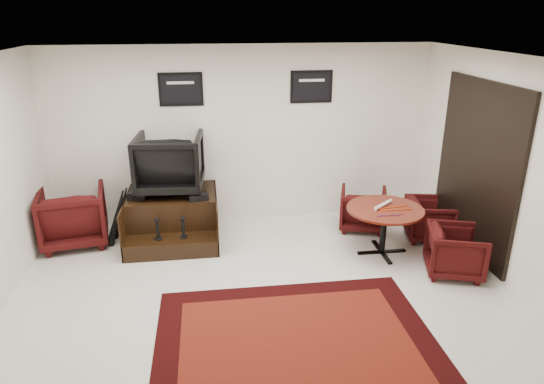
{
  "coord_description": "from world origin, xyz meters",
  "views": [
    {
      "loc": [
        -0.53,
        -4.98,
        3.25
      ],
      "look_at": [
        0.27,
        0.9,
        1.03
      ],
      "focal_mm": 32.0,
      "sensor_mm": 36.0,
      "label": 1
    }
  ],
  "objects_px": {
    "meeting_table": "(385,214)",
    "table_chair_window": "(430,217)",
    "table_chair_back": "(363,207)",
    "shine_podium": "(173,217)",
    "shine_chair": "(170,160)",
    "armchair_side": "(73,214)",
    "table_chair_corner": "(456,249)"
  },
  "relations": [
    {
      "from": "shine_podium",
      "to": "table_chair_window",
      "type": "distance_m",
      "value": 3.89
    },
    {
      "from": "table_chair_window",
      "to": "table_chair_corner",
      "type": "distance_m",
      "value": 1.06
    },
    {
      "from": "shine_podium",
      "to": "meeting_table",
      "type": "relative_size",
      "value": 1.3
    },
    {
      "from": "table_chair_back",
      "to": "table_chair_window",
      "type": "bearing_deg",
      "value": 168.69
    },
    {
      "from": "table_chair_window",
      "to": "table_chair_corner",
      "type": "height_order",
      "value": "table_chair_corner"
    },
    {
      "from": "table_chair_back",
      "to": "shine_chair",
      "type": "bearing_deg",
      "value": 13.3
    },
    {
      "from": "table_chair_window",
      "to": "shine_chair",
      "type": "bearing_deg",
      "value": 90.67
    },
    {
      "from": "table_chair_back",
      "to": "table_chair_window",
      "type": "xyz_separation_m",
      "value": [
        0.89,
        -0.5,
        -0.02
      ]
    },
    {
      "from": "armchair_side",
      "to": "table_chair_window",
      "type": "distance_m",
      "value": 5.31
    },
    {
      "from": "armchair_side",
      "to": "meeting_table",
      "type": "xyz_separation_m",
      "value": [
        4.41,
        -0.93,
        0.14
      ]
    },
    {
      "from": "armchair_side",
      "to": "table_chair_back",
      "type": "xyz_separation_m",
      "value": [
        4.38,
        -0.07,
        -0.11
      ]
    },
    {
      "from": "shine_chair",
      "to": "table_chair_window",
      "type": "distance_m",
      "value": 4.0
    },
    {
      "from": "meeting_table",
      "to": "table_chair_back",
      "type": "height_order",
      "value": "table_chair_back"
    },
    {
      "from": "table_chair_back",
      "to": "table_chair_window",
      "type": "distance_m",
      "value": 1.02
    },
    {
      "from": "table_chair_back",
      "to": "table_chair_corner",
      "type": "height_order",
      "value": "table_chair_back"
    },
    {
      "from": "shine_podium",
      "to": "table_chair_corner",
      "type": "xyz_separation_m",
      "value": [
        3.7,
        -1.64,
        0.03
      ]
    },
    {
      "from": "meeting_table",
      "to": "table_chair_window",
      "type": "height_order",
      "value": "meeting_table"
    },
    {
      "from": "shine_chair",
      "to": "armchair_side",
      "type": "xyz_separation_m",
      "value": [
        -1.43,
        -0.17,
        -0.71
      ]
    },
    {
      "from": "shine_podium",
      "to": "shine_chair",
      "type": "bearing_deg",
      "value": 90.0
    },
    {
      "from": "meeting_table",
      "to": "table_chair_back",
      "type": "relative_size",
      "value": 1.48
    },
    {
      "from": "shine_chair",
      "to": "table_chair_window",
      "type": "bearing_deg",
      "value": 173.28
    },
    {
      "from": "meeting_table",
      "to": "table_chair_window",
      "type": "xyz_separation_m",
      "value": [
        0.87,
        0.37,
        -0.26
      ]
    },
    {
      "from": "table_chair_back",
      "to": "table_chair_window",
      "type": "height_order",
      "value": "table_chair_back"
    },
    {
      "from": "armchair_side",
      "to": "table_chair_back",
      "type": "bearing_deg",
      "value": 168.87
    },
    {
      "from": "table_chair_corner",
      "to": "meeting_table",
      "type": "bearing_deg",
      "value": 64.43
    },
    {
      "from": "shine_chair",
      "to": "armchair_side",
      "type": "relative_size",
      "value": 1.05
    },
    {
      "from": "table_chair_corner",
      "to": "shine_chair",
      "type": "bearing_deg",
      "value": 81.59
    },
    {
      "from": "shine_podium",
      "to": "shine_chair",
      "type": "xyz_separation_m",
      "value": [
        0.0,
        0.14,
        0.86
      ]
    },
    {
      "from": "shine_podium",
      "to": "table_chair_back",
      "type": "bearing_deg",
      "value": -1.79
    },
    {
      "from": "table_chair_window",
      "to": "armchair_side",
      "type": "bearing_deg",
      "value": 95.34
    },
    {
      "from": "shine_chair",
      "to": "table_chair_window",
      "type": "height_order",
      "value": "shine_chair"
    },
    {
      "from": "armchair_side",
      "to": "table_chair_corner",
      "type": "relative_size",
      "value": 1.33
    }
  ]
}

